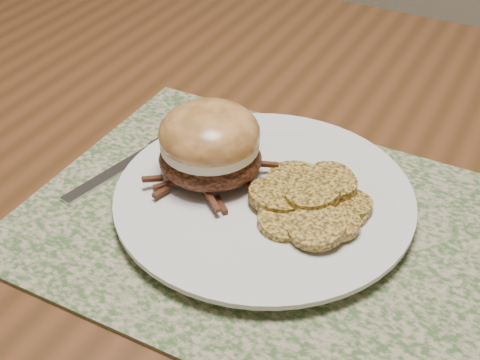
% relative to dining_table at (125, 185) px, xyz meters
% --- Properties ---
extents(dining_table, '(1.50, 0.90, 0.75)m').
position_rel_dining_table_xyz_m(dining_table, '(0.00, 0.00, 0.00)').
color(dining_table, brown).
rests_on(dining_table, ground).
extents(placemat, '(0.45, 0.33, 0.00)m').
position_rel_dining_table_xyz_m(placemat, '(0.23, -0.07, 0.08)').
color(placemat, '#3B582D').
rests_on(placemat, dining_table).
extents(dinner_plate, '(0.26, 0.26, 0.02)m').
position_rel_dining_table_xyz_m(dinner_plate, '(0.20, -0.05, 0.09)').
color(dinner_plate, white).
rests_on(dinner_plate, placemat).
extents(pork_sandwich, '(0.12, 0.12, 0.07)m').
position_rel_dining_table_xyz_m(pork_sandwich, '(0.15, -0.05, 0.14)').
color(pork_sandwich, black).
rests_on(pork_sandwich, dinner_plate).
extents(roasted_potatoes, '(0.12, 0.13, 0.03)m').
position_rel_dining_table_xyz_m(roasted_potatoes, '(0.25, -0.05, 0.11)').
color(roasted_potatoes, gold).
rests_on(roasted_potatoes, dinner_plate).
extents(fork, '(0.05, 0.16, 0.00)m').
position_rel_dining_table_xyz_m(fork, '(0.06, -0.05, 0.09)').
color(fork, '#BBBCC3').
rests_on(fork, placemat).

